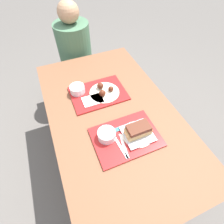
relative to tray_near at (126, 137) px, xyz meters
The scene contains 14 objects.
ground_plane 0.77m from the tray_near, 90.45° to the left, with size 12.00×12.00×0.00m, color #605B56.
picnic_table 0.25m from the tray_near, 90.45° to the left, with size 0.87×1.49×0.73m.
picnic_bench_far 1.25m from the tray_near, 90.08° to the left, with size 0.83×0.28×0.42m.
tray_near is the anchor object (origin of this frame).
tray_far 0.44m from the tray_near, 94.21° to the left, with size 0.42×0.30×0.01m.
bowl_coleslaw_near 0.13m from the tray_near, 160.16° to the left, with size 0.11×0.11×0.06m.
brisket_sandwich_plate 0.08m from the tray_near, 10.80° to the right, with size 0.20×0.20×0.09m.
plastic_fork_near 0.08m from the tray_near, 139.84° to the right, with size 0.03×0.17×0.00m.
plastic_knife_near 0.07m from the tray_near, 127.97° to the right, with size 0.04×0.17×0.00m.
condiment_packet 0.07m from the tray_near, 112.78° to the left, with size 0.04×0.03×0.01m.
bowl_coleslaw_far 0.54m from the tray_near, 109.08° to the left, with size 0.11×0.11×0.06m.
wings_plate_far 0.42m from the tray_near, 88.74° to the left, with size 0.23×0.23×0.06m.
napkin_far 0.39m from the tray_near, 104.54° to the left, with size 0.15×0.10×0.01m.
person_seated_across 1.19m from the tray_near, 91.32° to the left, with size 0.34×0.34×0.73m.
Camera 1 is at (-0.30, -0.72, 1.69)m, focal length 28.00 mm.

